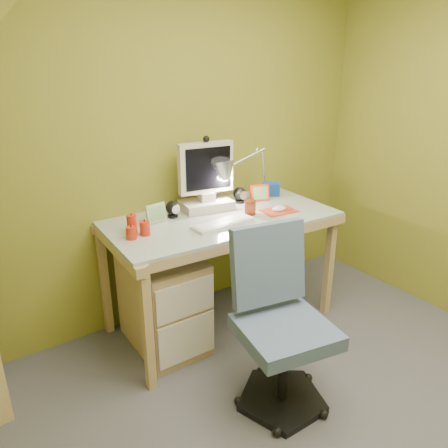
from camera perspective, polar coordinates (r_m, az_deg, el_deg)
floor at (r=2.47m, az=14.73°, el=-26.27°), size 3.20×3.20×0.01m
wall_back at (r=3.01m, az=-6.54°, el=9.64°), size 3.20×0.01×2.40m
slope_ceiling at (r=1.08m, az=-15.39°, el=23.86°), size 1.10×3.20×1.10m
desk at (r=3.03m, az=-0.38°, el=-6.12°), size 1.53×0.81×0.80m
monitor at (r=2.95m, az=-2.38°, el=6.42°), size 0.38×0.25×0.48m
speaker_left at (r=2.86m, az=-6.71°, el=1.93°), size 0.10×0.10×0.11m
speaker_right at (r=3.13m, az=2.07°, el=3.79°), size 0.10×0.10×0.11m
keyboard at (r=2.72m, az=-0.15°, el=0.09°), size 0.42×0.16×0.02m
mousepad at (r=2.99m, az=7.17°, el=1.72°), size 0.24×0.18×0.01m
mouse at (r=2.98m, az=7.18°, el=2.01°), size 0.11×0.07×0.04m
amber_tumbler at (r=2.90m, az=3.44°, el=2.17°), size 0.08×0.08×0.10m
candle_cluster at (r=2.60m, az=-11.58°, el=-0.29°), size 0.17×0.15×0.11m
photo_frame_red at (r=3.18m, az=4.68°, el=4.10°), size 0.14×0.07×0.12m
photo_frame_blue at (r=3.30m, az=6.15°, el=4.60°), size 0.12×0.09×0.11m
photo_frame_green at (r=2.78m, az=-8.88°, el=1.41°), size 0.14×0.04×0.12m
desk_lamp at (r=3.19m, az=4.54°, el=8.16°), size 0.55×0.34×0.55m
task_chair at (r=2.34m, az=8.03°, el=-13.48°), size 0.60×0.60×0.94m
radiator at (r=3.70m, az=6.16°, el=-4.86°), size 0.37×0.17×0.36m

